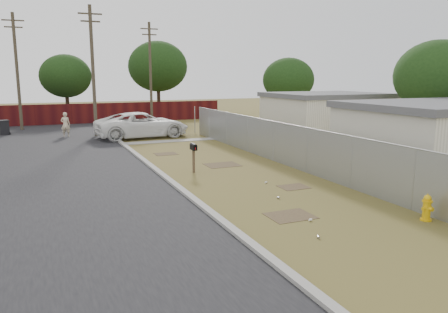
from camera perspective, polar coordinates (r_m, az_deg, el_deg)
name	(u,v)px	position (r m, az deg, el deg)	size (l,w,h in m)	color
ground	(244,179)	(18.28, 2.56, -2.93)	(120.00, 120.00, 0.00)	brown
street	(61,157)	(24.46, -20.46, -0.12)	(15.10, 60.00, 0.12)	black
chainlink_fence	(295,151)	(20.49, 9.23, 0.68)	(0.10, 27.06, 2.02)	gray
privacy_fence	(60,114)	(41.20, -20.67, 5.17)	(30.00, 0.12, 1.80)	#47100F
utility_poles	(90,70)	(36.92, -17.06, 10.75)	(12.60, 8.24, 9.00)	#483E30
houses	(375,124)	(26.02, 19.16, 4.00)	(9.30, 17.24, 3.10)	white
horizon_trees	(139,71)	(40.50, -11.06, 10.85)	(33.32, 31.94, 7.78)	black
fire_hydrant	(427,208)	(14.33, 24.98, -6.12)	(0.38, 0.38, 0.82)	#E6B20C
mailbox	(194,150)	(19.29, -4.00, 0.92)	(0.21, 0.57, 1.32)	brown
pickup_truck	(142,125)	(30.85, -10.63, 4.08)	(2.95, 6.40, 1.78)	white
pedestrian	(66,125)	(32.72, -19.99, 3.95)	(0.63, 0.42, 1.74)	beige
trash_bin	(4,127)	(35.64, -26.85, 3.42)	(0.89, 0.87, 1.07)	black
scattered_litter	(290,206)	(14.56, 8.60, -6.40)	(1.71, 5.98, 0.07)	white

